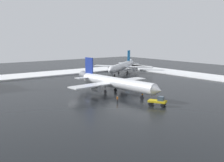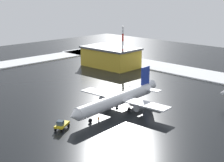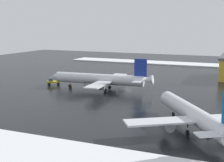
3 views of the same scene
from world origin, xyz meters
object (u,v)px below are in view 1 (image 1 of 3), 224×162
airplane_distant_tail (122,66)px  ground_crew_mid_apron (142,95)px  ground_crew_beside_wing (117,99)px  pushback_tug (158,101)px  airplane_parked_portside (115,83)px

airplane_distant_tail → ground_crew_mid_apron: bearing=22.7°
ground_crew_mid_apron → ground_crew_beside_wing: same height
pushback_tug → ground_crew_beside_wing: (6.03, -9.42, -0.31)m
airplane_parked_portside → pushback_tug: size_ratio=6.99×
airplane_distant_tail → ground_crew_mid_apron: size_ratio=18.03×
airplane_distant_tail → pushback_tug: 64.06m
airplane_distant_tail → ground_crew_beside_wing: 59.87m
airplane_parked_portside → ground_crew_mid_apron: (-2.58, 9.84, -2.52)m
ground_crew_mid_apron → ground_crew_beside_wing: size_ratio=1.00×
pushback_tug → ground_crew_beside_wing: 11.19m
airplane_distant_tail → pushback_tug: (32.57, 55.12, -2.20)m
airplane_distant_tail → pushback_tug: size_ratio=6.05×
airplane_distant_tail → ground_crew_mid_apron: 54.45m
airplane_parked_portside → ground_crew_mid_apron: airplane_parked_portside is taller
airplane_parked_portside → airplane_distant_tail: airplane_parked_portside is taller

